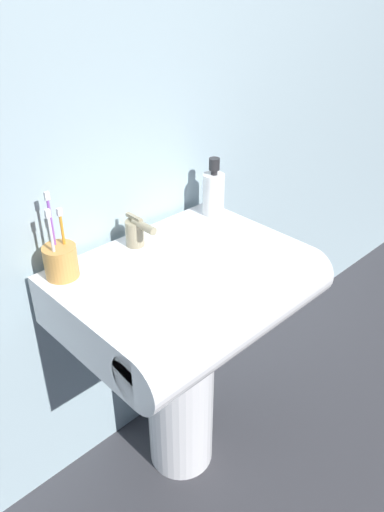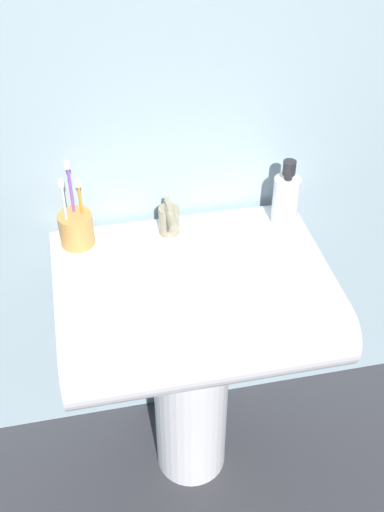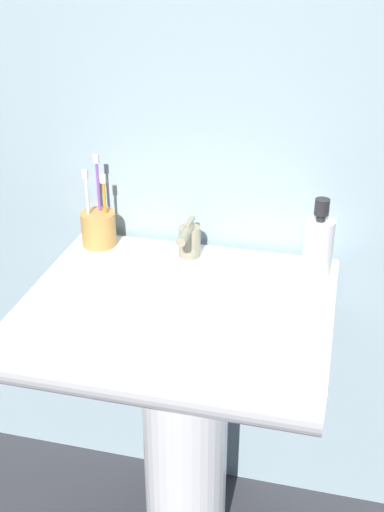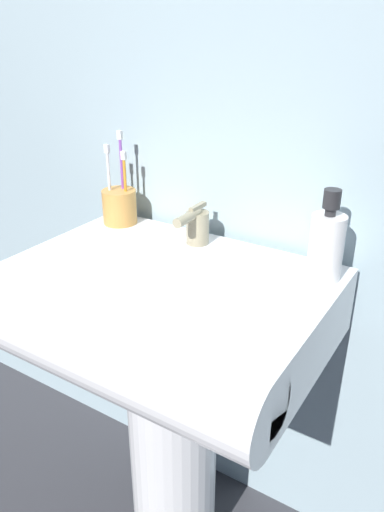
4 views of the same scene
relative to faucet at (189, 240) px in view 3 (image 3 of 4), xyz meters
The scene contains 6 objects.
wall_back 0.40m from the faucet, 77.71° to the left, with size 5.00×0.05×2.40m, color #9EB7C1.
sink_pedestal 0.52m from the faucet, 80.05° to the right, with size 0.21×0.21×0.63m, color white.
sink_basin 0.23m from the faucet, 82.75° to the right, with size 0.64×0.48×0.14m.
faucet is the anchor object (origin of this frame).
toothbrush_cup 0.23m from the faucet, behind, with size 0.08×0.08×0.22m.
soap_bottle 0.29m from the faucet, ahead, with size 0.07×0.07×0.18m.
Camera 3 is at (0.30, -1.15, 1.47)m, focal length 45.00 mm.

